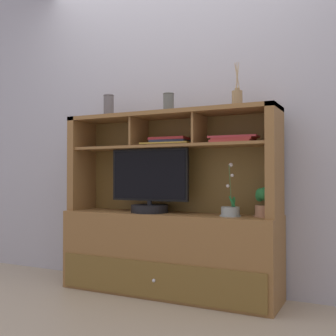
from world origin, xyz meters
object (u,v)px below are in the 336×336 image
Objects in this scene: potted_orchid at (230,210)px; accent_vase at (109,106)px; diffuser_bottle at (237,99)px; media_console at (168,236)px; potted_fern at (265,203)px; magazine_stack_centre at (233,139)px; magazine_stack_left at (169,142)px; tv_monitor at (149,187)px; ceramic_vase at (169,103)px.

accent_vase is (-1.01, 0.05, 0.78)m from potted_orchid.
diffuser_bottle is 1.04m from accent_vase.
potted_fern is (0.70, 0.02, 0.26)m from media_console.
diffuser_bottle is at bearing -172.69° from potted_fern.
potted_orchid is at bearing -160.61° from potted_fern.
magazine_stack_centre is at bearing -3.54° from media_console.
magazine_stack_left reaches higher than potted_fern.
media_console is 4.49× the size of potted_orchid.
magazine_stack_left is at bearing 27.11° from tv_monitor.
tv_monitor is at bearing -176.40° from diffuser_bottle.
media_console is at bearing 173.71° from potted_orchid.
magazine_stack_centre is at bearing 1.14° from tv_monitor.
ceramic_vase is (-0.52, 0.01, 0.01)m from diffuser_bottle.
tv_monitor is 4.27× the size of ceramic_vase.
potted_fern is at bearing 1.29° from ceramic_vase.
tv_monitor is 0.71m from magazine_stack_centre.
magazine_stack_left is 0.59m from diffuser_bottle.
potted_fern is at bearing 4.39° from tv_monitor.
ceramic_vase is at bearing 173.19° from potted_orchid.
tv_monitor is at bearing -175.61° from potted_fern.
potted_fern is at bearing 19.39° from potted_orchid.
magazine_stack_left is at bearing 177.25° from diffuser_bottle.
magazine_stack_left is 0.60m from accent_vase.
tv_monitor is (-0.13, -0.04, 0.36)m from media_console.
magazine_stack_centre is at bearing -126.88° from diffuser_bottle.
ceramic_vase is (-0.50, 0.04, 0.29)m from magazine_stack_centre.
accent_vase is at bearing 176.97° from potted_orchid.
ceramic_vase is at bearing -178.71° from potted_fern.
potted_orchid is 2.03× the size of accent_vase.
tv_monitor reaches higher than potted_fern.
potted_fern is (0.21, 0.07, 0.05)m from potted_orchid.
potted_orchid is at bearing -118.49° from magazine_stack_centre.
diffuser_bottle is at bearing 56.65° from potted_orchid.
ceramic_vase is (-0.49, 0.06, 0.76)m from potted_orchid.
ceramic_vase reaches higher than magazine_stack_centre.
magazine_stack_centre is (0.01, 0.02, 0.47)m from potted_orchid.
potted_fern is 0.72m from diffuser_bottle.
potted_orchid is 0.69m from magazine_stack_left.
magazine_stack_left is 0.29m from ceramic_vase.
tv_monitor is 3.16× the size of potted_fern.
accent_vase reaches higher than tv_monitor.
tv_monitor reaches higher than potted_orchid.
accent_vase is (-0.52, -0.00, 0.02)m from ceramic_vase.
media_console is 5.26× the size of diffuser_bottle.
diffuser_bottle is (0.03, 0.05, 0.75)m from potted_orchid.
magazine_stack_left is at bearing 171.14° from potted_orchid.
media_console is at bearing 18.20° from tv_monitor.
ceramic_vase is at bearing -80.61° from magazine_stack_left.
diffuser_bottle is (0.02, 0.03, 0.28)m from magazine_stack_centre.
ceramic_vase reaches higher than potted_fern.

